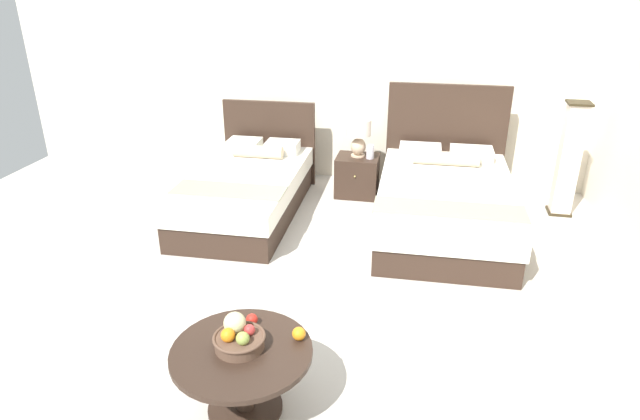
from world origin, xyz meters
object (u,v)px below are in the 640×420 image
(nightstand, at_px, (357,176))
(loose_apple, at_px, (252,319))
(floor_lamp_corner, at_px, (569,160))
(bed_near_window, at_px, (247,189))
(table_lamp, at_px, (359,133))
(fruit_bowl, at_px, (238,337))
(loose_orange, at_px, (299,334))
(coffee_table, at_px, (242,365))
(bed_near_corner, at_px, (445,201))
(vase, at_px, (370,152))

(nightstand, height_order, loose_apple, loose_apple)
(floor_lamp_corner, bearing_deg, bed_near_window, -169.14)
(nightstand, xyz_separation_m, table_lamp, (-0.00, 0.02, 0.53))
(table_lamp, relative_size, fruit_bowl, 1.40)
(bed_near_window, xyz_separation_m, loose_orange, (1.26, -2.78, 0.23))
(loose_orange, bearing_deg, coffee_table, -152.34)
(bed_near_window, relative_size, bed_near_corner, 0.99)
(bed_near_window, height_order, floor_lamp_corner, floor_lamp_corner)
(fruit_bowl, distance_m, loose_apple, 0.23)
(bed_near_window, relative_size, floor_lamp_corner, 1.73)
(vase, distance_m, loose_apple, 3.43)
(table_lamp, height_order, fruit_bowl, table_lamp)
(fruit_bowl, bearing_deg, loose_apple, 87.34)
(table_lamp, xyz_separation_m, floor_lamp_corner, (2.35, -0.11, -0.13))
(vase, relative_size, loose_orange, 1.95)
(floor_lamp_corner, bearing_deg, coffee_table, -125.26)
(bed_near_corner, xyz_separation_m, floor_lamp_corner, (1.32, 0.67, 0.32))
(fruit_bowl, bearing_deg, coffee_table, -50.22)
(bed_near_window, distance_m, floor_lamp_corner, 3.58)
(coffee_table, relative_size, loose_apple, 11.31)
(bed_near_window, xyz_separation_m, table_lamp, (1.15, 0.78, 0.49))
(nightstand, distance_m, fruit_bowl, 3.70)
(vase, bearing_deg, loose_orange, -90.69)
(table_lamp, distance_m, loose_apple, 3.49)
(bed_near_window, relative_size, vase, 13.30)
(table_lamp, relative_size, coffee_table, 0.52)
(table_lamp, bearing_deg, nightstand, -90.00)
(fruit_bowl, bearing_deg, floor_lamp_corner, 54.25)
(nightstand, bearing_deg, bed_near_window, -146.52)
(floor_lamp_corner, bearing_deg, vase, 178.70)
(vase, distance_m, loose_orange, 3.50)
(nightstand, bearing_deg, table_lamp, 90.00)
(bed_near_window, relative_size, coffee_table, 2.55)
(bed_near_window, distance_m, nightstand, 1.38)
(nightstand, height_order, floor_lamp_corner, floor_lamp_corner)
(loose_orange, distance_m, floor_lamp_corner, 4.12)
(fruit_bowl, bearing_deg, bed_near_corner, 66.53)
(bed_near_window, distance_m, coffee_table, 3.10)
(coffee_table, height_order, loose_orange, loose_orange)
(table_lamp, bearing_deg, fruit_bowl, -93.63)
(bed_near_window, distance_m, vase, 1.52)
(bed_near_corner, relative_size, fruit_bowl, 6.91)
(loose_apple, relative_size, floor_lamp_corner, 0.06)
(table_lamp, bearing_deg, bed_near_window, -145.83)
(table_lamp, distance_m, floor_lamp_corner, 2.36)
(loose_orange, bearing_deg, bed_near_window, 114.40)
(bed_near_window, xyz_separation_m, vase, (1.30, 0.72, 0.29))
(vase, distance_m, coffee_table, 3.70)
(loose_orange, bearing_deg, table_lamp, 91.76)
(bed_near_corner, relative_size, vase, 13.41)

